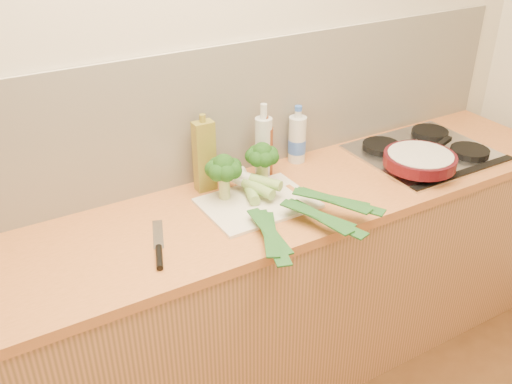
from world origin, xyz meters
TOP-DOWN VIEW (x-y plane):
  - room_shell at (0.00, 1.49)m, footprint 3.50×3.50m
  - counter at (0.00, 1.20)m, footprint 3.20×0.62m
  - gas_hob at (1.02, 1.20)m, footprint 0.58×0.50m
  - chopping_board at (0.15, 1.20)m, footprint 0.42×0.31m
  - broccoli_left at (0.05, 1.29)m, footprint 0.14×0.14m
  - broccoli_right at (0.23, 1.30)m, footprint 0.13×0.13m
  - leek_front at (0.12, 1.17)m, footprint 0.25×0.65m
  - leek_mid at (0.19, 1.14)m, footprint 0.24×0.65m
  - leek_back at (0.24, 1.15)m, footprint 0.36×0.57m
  - chefs_knife at (-0.30, 1.09)m, footprint 0.13×0.29m
  - skillet at (0.86, 1.08)m, footprint 0.43×0.30m
  - oil_tin at (0.03, 1.41)m, footprint 0.08×0.05m
  - glass_bottle at (0.29, 1.40)m, footprint 0.07×0.07m
  - amber_bottle at (0.30, 1.39)m, footprint 0.06×0.06m
  - water_bottle at (0.49, 1.44)m, footprint 0.08×0.08m

SIDE VIEW (x-z plane):
  - counter at x=0.00m, z-range 0.00..0.90m
  - chopping_board at x=0.15m, z-range 0.90..0.91m
  - chefs_knife at x=-0.30m, z-range 0.90..0.92m
  - gas_hob at x=1.02m, z-range 0.89..0.93m
  - leek_front at x=0.12m, z-range 0.91..0.96m
  - leek_mid at x=0.19m, z-range 0.93..0.97m
  - skillet at x=0.86m, z-range 0.94..0.99m
  - leek_back at x=0.24m, z-range 0.95..0.99m
  - water_bottle at x=0.49m, z-range 0.88..1.11m
  - amber_bottle at x=0.30m, z-range 0.88..1.14m
  - glass_bottle at x=0.29m, z-range 0.88..1.19m
  - broccoli_left at x=0.05m, z-range 0.95..1.13m
  - broccoli_right at x=0.23m, z-range 0.95..1.14m
  - oil_tin at x=0.03m, z-range 0.89..1.21m
  - room_shell at x=0.00m, z-range -0.58..2.92m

